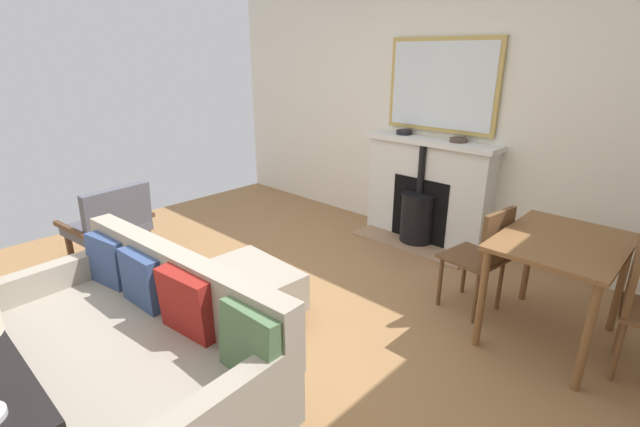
% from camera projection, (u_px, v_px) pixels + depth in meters
% --- Properties ---
extents(ground_plane, '(5.09, 5.51, 0.01)m').
position_uv_depth(ground_plane, '(231.00, 319.00, 3.40)').
color(ground_plane, olive).
extents(wall_left, '(0.12, 5.51, 2.82)m').
position_uv_depth(wall_left, '(423.00, 102.00, 4.65)').
color(wall_left, silver).
rests_on(wall_left, ground).
extents(fireplace, '(0.58, 1.41, 1.09)m').
position_uv_depth(fireplace, '(425.00, 196.00, 4.65)').
color(fireplace, '#9E7A5B').
rests_on(fireplace, ground).
extents(mirror_over_mantel, '(0.04, 1.17, 0.89)m').
position_uv_depth(mirror_over_mantel, '(442.00, 85.00, 4.36)').
color(mirror_over_mantel, tan).
extents(mantel_bowl_near, '(0.16, 0.16, 0.05)m').
position_uv_depth(mantel_bowl_near, '(404.00, 132.00, 4.68)').
color(mantel_bowl_near, black).
rests_on(mantel_bowl_near, fireplace).
extents(mantel_bowl_far, '(0.17, 0.17, 0.04)m').
position_uv_depth(mantel_bowl_far, '(458.00, 140.00, 4.28)').
color(mantel_bowl_far, '#47382D').
rests_on(mantel_bowl_far, fireplace).
extents(sofa, '(1.04, 1.96, 0.80)m').
position_uv_depth(sofa, '(137.00, 344.00, 2.54)').
color(sofa, '#B2B2B7').
rests_on(sofa, ground).
extents(ottoman, '(0.71, 0.77, 0.38)m').
position_uv_depth(ottoman, '(243.00, 290.00, 3.33)').
color(ottoman, '#B2B2B7').
rests_on(ottoman, ground).
extents(armchair_accent, '(0.73, 0.65, 0.81)m').
position_uv_depth(armchair_accent, '(111.00, 222.00, 4.03)').
color(armchair_accent, '#4C3321').
rests_on(armchair_accent, ground).
extents(dining_table, '(0.94, 0.73, 0.75)m').
position_uv_depth(dining_table, '(560.00, 255.00, 2.95)').
color(dining_table, brown).
rests_on(dining_table, ground).
extents(dining_chair_near_fireplace, '(0.45, 0.45, 0.85)m').
position_uv_depth(dining_chair_near_fireplace, '(484.00, 253.00, 3.32)').
color(dining_chair_near_fireplace, brown).
rests_on(dining_chair_near_fireplace, ground).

